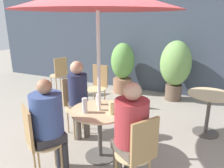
{
  "coord_description": "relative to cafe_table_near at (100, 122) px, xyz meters",
  "views": [
    {
      "loc": [
        1.41,
        -2.13,
        1.88
      ],
      "look_at": [
        0.16,
        0.63,
        0.96
      ],
      "focal_mm": 35.0,
      "sensor_mm": 36.0,
      "label": 1
    }
  ],
  "objects": [
    {
      "name": "bistro_chair_4",
      "position": [
        -2.15,
        1.95,
        0.03
      ],
      "size": [
        0.45,
        0.43,
        0.94
      ],
      "rotation": [
        0.0,
        0.0,
        4.32
      ],
      "color": "tan",
      "rests_on": "ground_plane"
    },
    {
      "name": "seated_person_2",
      "position": [
        0.57,
        -0.37,
        0.21
      ],
      "size": [
        0.46,
        0.45,
        1.26
      ],
      "rotation": [
        0.0,
        0.0,
        4.14
      ],
      "color": "brown",
      "rests_on": "ground_plane"
    },
    {
      "name": "bistro_chair_3",
      "position": [
        -0.81,
        1.5,
        0.03
      ],
      "size": [
        0.4,
        0.4,
        0.94
      ],
      "rotation": [
        0.0,
        0.0,
        6.25
      ],
      "color": "tan",
      "rests_on": "ground_plane"
    },
    {
      "name": "beer_glass_1",
      "position": [
        -0.11,
        0.17,
        0.25
      ],
      "size": [
        0.06,
        0.06,
        0.16
      ],
      "color": "silver",
      "rests_on": "cafe_table_near"
    },
    {
      "name": "seated_person_0",
      "position": [
        -0.57,
        0.37,
        0.22
      ],
      "size": [
        0.38,
        0.37,
        1.25
      ],
      "rotation": [
        0.0,
        0.0,
        0.99
      ],
      "color": "brown",
      "rests_on": "ground_plane"
    },
    {
      "name": "bistro_chair_1",
      "position": [
        -0.45,
        -0.69,
        0.03
      ],
      "size": [
        0.45,
        0.46,
        0.94
      ],
      "rotation": [
        0.0,
        0.0,
        -3.72
      ],
      "color": "tan",
      "rests_on": "ground_plane"
    },
    {
      "name": "beer_glass_0",
      "position": [
        0.19,
        -0.04,
        0.25
      ],
      "size": [
        0.07,
        0.07,
        0.16
      ],
      "color": "beige",
      "rests_on": "cafe_table_near"
    },
    {
      "name": "potted_plant_1",
      "position": [
        0.55,
        2.72,
        0.27
      ],
      "size": [
        0.7,
        0.7,
        1.39
      ],
      "color": "brown",
      "rests_on": "ground_plane"
    },
    {
      "name": "seated_person_1",
      "position": [
        -0.37,
        -0.57,
        0.19
      ],
      "size": [
        0.45,
        0.46,
        1.24
      ],
      "rotation": [
        0.0,
        0.0,
        2.56
      ],
      "color": "#2D2D33",
      "rests_on": "ground_plane"
    },
    {
      "name": "storefront_wall",
      "position": [
        -0.16,
        3.15,
        0.96
      ],
      "size": [
        10.0,
        0.06,
        3.0
      ],
      "color": "#3D4756",
      "rests_on": "ground_plane"
    },
    {
      "name": "ground_plane",
      "position": [
        -0.16,
        -0.23,
        -0.54
      ],
      "size": [
        20.0,
        20.0,
        0.0
      ],
      "primitive_type": "plane",
      "color": "gray"
    },
    {
      "name": "bistro_chair_0",
      "position": [
        -0.69,
        0.45,
        0.03
      ],
      "size": [
        0.46,
        0.45,
        0.94
      ],
      "rotation": [
        0.0,
        0.0,
        0.99
      ],
      "color": "tan",
      "rests_on": "ground_plane"
    },
    {
      "name": "potted_plant_0",
      "position": [
        -0.76,
        2.72,
        0.15
      ],
      "size": [
        0.59,
        0.59,
        1.28
      ],
      "color": "#93664C",
      "rests_on": "ground_plane"
    },
    {
      "name": "bistro_chair_2",
      "position": [
        0.69,
        -0.45,
        0.03
      ],
      "size": [
        0.46,
        0.45,
        0.94
      ],
      "rotation": [
        0.0,
        0.0,
        -2.15
      ],
      "color": "tan",
      "rests_on": "ground_plane"
    },
    {
      "name": "cafe_table_near",
      "position": [
        0.0,
        0.0,
        0.0
      ],
      "size": [
        0.78,
        0.78,
        0.71
      ],
      "color": "#514C47",
      "rests_on": "ground_plane"
    },
    {
      "name": "beer_glass_2",
      "position": [
        -0.14,
        -0.14,
        0.27
      ],
      "size": [
        0.07,
        0.07,
        0.19
      ],
      "color": "silver",
      "rests_on": "cafe_table_near"
    },
    {
      "name": "cafe_table_far",
      "position": [
        1.33,
        1.32,
        -0.02
      ],
      "size": [
        0.7,
        0.7,
        0.71
      ],
      "color": "#514C47",
      "rests_on": "ground_plane"
    }
  ]
}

